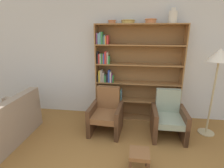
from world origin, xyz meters
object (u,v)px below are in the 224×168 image
bowl_copper (112,21)px  bowl_cream (128,21)px  bookshelf (130,76)px  bowl_terracotta (151,21)px  armchair_cushioned (168,118)px  floor_lamp (219,60)px  armchair_leather (106,114)px  vase_tall (173,17)px  footstool (139,156)px

bowl_copper → bowl_cream: bearing=-0.0°
bookshelf → bowl_cream: 1.19m
bowl_terracotta → armchair_cushioned: size_ratio=0.27×
floor_lamp → armchair_cushioned: bearing=-167.8°
armchair_leather → floor_lamp: size_ratio=0.52×
bowl_terracotta → vase_tall: size_ratio=0.83×
bowl_copper → vase_tall: bearing=-0.0°
bowl_cream → floor_lamp: 1.91m
bowl_copper → bowl_terracotta: (0.81, -0.00, 0.01)m
vase_tall → armchair_cushioned: 2.04m
bowl_terracotta → armchair_leather: bearing=-142.2°
bookshelf → bowl_copper: 1.26m
armchair_leather → footstool: armchair_leather is taller
bowl_terracotta → floor_lamp: bearing=-20.7°
floor_lamp → footstool: floor_lamp is taller
bookshelf → bowl_copper: bowl_copper is taller
bowl_cream → vase_tall: size_ratio=1.01×
bookshelf → vase_tall: (0.83, -0.02, 1.28)m
bookshelf → vase_tall: vase_tall is taller
vase_tall → floor_lamp: bearing=-30.1°
armchair_cushioned → footstool: bearing=61.3°
bowl_copper → footstool: bowl_copper is taller
armchair_leather → bowl_terracotta: bearing=-138.7°
bookshelf → floor_lamp: bookshelf is taller
bookshelf → floor_lamp: size_ratio=1.25×
bowl_cream → bowl_terracotta: bowl_terracotta is taller
bowl_copper → bowl_cream: 0.34m
footstool → bowl_terracotta: bearing=84.7°
bowl_terracotta → vase_tall: vase_tall is taller
armchair_cushioned → floor_lamp: 1.42m
armchair_leather → armchair_cushioned: (1.26, 0.00, 0.00)m
armchair_cushioned → bowl_terracotta: bearing=-57.4°
armchair_leather → floor_lamp: (2.09, 0.18, 1.14)m
vase_tall → floor_lamp: size_ratio=0.17×
vase_tall → armchair_leather: bearing=-153.0°
armchair_cushioned → footstool: armchair_cushioned is taller
footstool → bowl_cream: bearing=100.2°
bookshelf → armchair_leather: 1.04m
bookshelf → vase_tall: bearing=-1.4°
footstool → bookshelf: bearing=97.6°
bowl_copper → floor_lamp: size_ratio=0.10×
bowl_cream → floor_lamp: (1.71, -0.47, -0.70)m
bowl_cream → armchair_cushioned: 2.15m
vase_tall → floor_lamp: 1.23m
bowl_cream → footstool: (0.31, -1.72, -1.97)m
bowl_terracotta → bowl_cream: bearing=180.0°
armchair_leather → footstool: size_ratio=2.67×
bowl_terracotta → vase_tall: bearing=0.0°
bookshelf → footstool: size_ratio=6.41×
bowl_terracotta → floor_lamp: bowl_terracotta is taller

